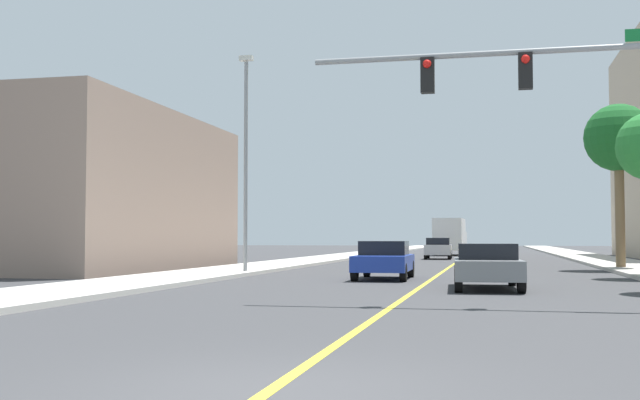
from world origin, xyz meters
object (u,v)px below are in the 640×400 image
(traffic_signal_mast, at_px, (601,100))
(car_blue, at_px, (384,260))
(delivery_truck, at_px, (450,236))
(palm_far, at_px, (619,140))
(car_silver, at_px, (438,248))
(car_gray, at_px, (487,265))
(street_lamp, at_px, (246,152))

(traffic_signal_mast, height_order, car_blue, traffic_signal_mast)
(delivery_truck, bearing_deg, traffic_signal_mast, -81.48)
(palm_far, height_order, car_blue, palm_far)
(car_silver, bearing_deg, delivery_truck, 87.53)
(palm_far, height_order, car_gray, palm_far)
(car_silver, xyz_separation_m, car_gray, (3.58, -31.49, -0.06))
(car_blue, height_order, car_silver, car_silver)
(car_blue, bearing_deg, car_gray, -52.29)
(car_blue, bearing_deg, car_silver, 88.58)
(car_blue, relative_size, delivery_truck, 0.56)
(street_lamp, distance_m, palm_far, 17.70)
(palm_far, bearing_deg, traffic_signal_mast, -99.67)
(car_blue, bearing_deg, palm_far, 45.02)
(traffic_signal_mast, bearing_deg, delivery_truck, 96.98)
(street_lamp, bearing_deg, traffic_signal_mast, -44.14)
(car_blue, distance_m, car_silver, 26.87)
(traffic_signal_mast, height_order, palm_far, palm_far)
(car_gray, relative_size, delivery_truck, 0.61)
(street_lamp, height_order, car_silver, street_lamp)
(traffic_signal_mast, relative_size, street_lamp, 1.09)
(traffic_signal_mast, distance_m, car_gray, 7.06)
(traffic_signal_mast, distance_m, palm_far, 20.35)
(car_gray, bearing_deg, palm_far, 65.00)
(street_lamp, height_order, car_blue, street_lamp)
(palm_far, distance_m, car_gray, 16.80)
(traffic_signal_mast, xyz_separation_m, palm_far, (3.41, 20.01, 1.49))
(street_lamp, distance_m, car_silver, 25.92)
(traffic_signal_mast, bearing_deg, palm_far, 80.33)
(street_lamp, distance_m, delivery_truck, 37.63)
(street_lamp, xyz_separation_m, palm_far, (15.72, 8.06, 1.08))
(traffic_signal_mast, bearing_deg, car_blue, 122.55)
(car_silver, bearing_deg, car_gray, -85.12)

